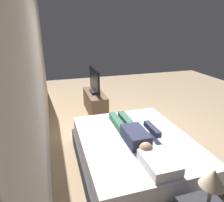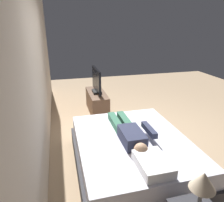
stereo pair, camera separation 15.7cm
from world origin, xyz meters
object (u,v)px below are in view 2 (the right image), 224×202
at_px(pillow, 153,164).
at_px(tv, 96,81).
at_px(person, 130,133).
at_px(lamp, 203,182).
at_px(bed, 132,155).
at_px(remote, 151,129).
at_px(tv_stand, 97,102).

distance_m(pillow, tv, 3.00).
distance_m(person, lamp, 1.35).
bearing_deg(lamp, bed, 6.46).
height_order(pillow, lamp, lamp).
distance_m(person, remote, 0.44).
xyz_separation_m(pillow, tv_stand, (2.99, 0.08, -0.35)).
xyz_separation_m(bed, lamp, (-1.29, -0.15, 0.59)).
relative_size(tv_stand, tv, 1.25).
height_order(bed, pillow, pillow).
bearing_deg(remote, lamp, 171.30).
xyz_separation_m(pillow, tv, (2.99, 0.08, 0.18)).
relative_size(tv, lamp, 2.10).
relative_size(remote, tv_stand, 0.14).
bearing_deg(lamp, pillow, 13.30).
height_order(person, lamp, lamp).
bearing_deg(lamp, remote, -8.70).
distance_m(bed, person, 0.36).
xyz_separation_m(pillow, lamp, (-0.62, -0.15, 0.25)).
bearing_deg(bed, tv, 2.04).
distance_m(tv_stand, lamp, 3.67).
relative_size(bed, tv, 2.26).
distance_m(pillow, tv_stand, 3.01).
relative_size(bed, pillow, 4.14).
bearing_deg(tv, pillow, -178.42).
bearing_deg(bed, lamp, -173.54).
xyz_separation_m(pillow, person, (0.70, 0.03, 0.02)).
xyz_separation_m(remote, tv_stand, (2.14, 0.45, -0.30)).
height_order(bed, lamp, lamp).
bearing_deg(tv_stand, pillow, -178.42).
distance_m(pillow, person, 0.70).
relative_size(remote, lamp, 0.36).
relative_size(bed, remote, 13.25).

